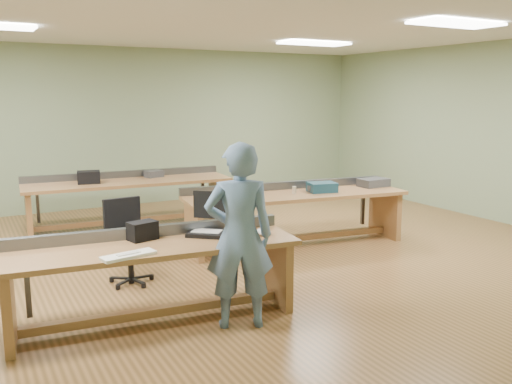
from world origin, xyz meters
The scene contains 22 objects.
floor centered at (0.00, 0.00, 0.00)m, with size 10.00×10.00×0.00m, color olive.
ceiling centered at (0.00, 0.00, 3.00)m, with size 10.00×10.00×0.00m, color silver.
wall_back centered at (0.00, 4.00, 1.50)m, with size 10.00×0.04×3.00m, color gray.
wall_front centered at (0.00, -4.00, 1.50)m, with size 10.00×0.04×3.00m, color gray.
wall_right centered at (5.00, 0.00, 1.50)m, with size 0.04×8.00×3.00m, color gray.
fluor_panels centered at (0.00, 0.00, 2.97)m, with size 6.20×3.50×0.03m.
workbench_front centered at (-1.39, -1.55, 0.55)m, with size 2.78×1.02×0.86m.
workbench_mid centered at (1.22, 0.07, 0.56)m, with size 3.27×1.28×0.86m.
workbench_back centered at (-0.54, 2.31, 0.57)m, with size 3.32×1.11×0.86m.
person centered at (-0.73, -2.04, 0.86)m, with size 0.63×0.41×1.72m, color #6788A8.
laptop_base centered at (-0.81, -1.48, 0.77)m, with size 0.36×0.29×0.04m, color black.
laptop_screen centered at (-0.72, -1.37, 1.03)m, with size 0.36×0.02×0.28m, color black.
keyboard centered at (-1.70, -1.83, 0.76)m, with size 0.47×0.16×0.03m, color white.
trackball_mouse centered at (-0.32, -1.75, 0.79)m, with size 0.14×0.17×0.07m, color white.
camera_bag centered at (-1.42, -1.34, 0.84)m, with size 0.26×0.17×0.18m, color black.
task_chair centered at (-1.30, -0.37, 0.35)m, with size 0.56×0.56×0.96m.
parts_bin_teal centered at (1.61, -0.05, 0.82)m, with size 0.38×0.29×0.13m, color #153645.
parts_bin_grey centered at (2.56, -0.05, 0.81)m, with size 0.44×0.28×0.12m, color #353537.
mug centered at (1.46, -0.01, 0.80)m, with size 0.13×0.13×0.10m, color #353537.
drinks_can centered at (1.17, 0.01, 0.80)m, with size 0.06×0.06×0.11m, color silver.
storage_box_back centered at (-1.16, 2.32, 0.85)m, with size 0.34×0.24×0.19m, color black.
tray_back centered at (-0.07, 2.45, 0.81)m, with size 0.28×0.20×0.11m, color #353537.
Camera 1 is at (-2.89, -6.29, 2.14)m, focal length 38.00 mm.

